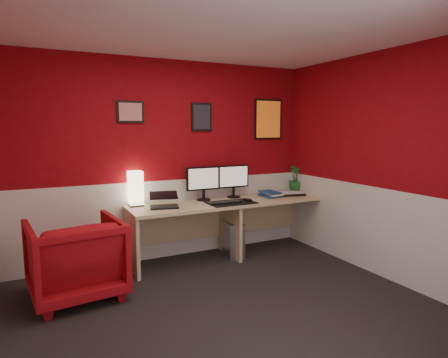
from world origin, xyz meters
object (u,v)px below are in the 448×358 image
laptop (164,198)px  monitor_left (204,178)px  shoji_lamp (136,189)px  zen_tray (291,194)px  potted_plant (296,179)px  armchair (76,258)px  monitor_right (234,176)px  desk (230,229)px  pc_tower (233,238)px

laptop → monitor_left: monitor_left is taller
shoji_lamp → zen_tray: 2.13m
shoji_lamp → zen_tray: (2.11, -0.23, -0.18)m
shoji_lamp → monitor_left: (0.87, -0.04, 0.09)m
potted_plant → armchair: 3.21m
monitor_left → shoji_lamp: bearing=177.1°
laptop → monitor_right: monitor_right is taller
desk → laptop: laptop is taller
shoji_lamp → monitor_left: size_ratio=0.69×
desk → potted_plant: 1.33m
shoji_lamp → armchair: size_ratio=0.46×
desk → pc_tower: desk is taller
shoji_lamp → potted_plant: 2.35m
monitor_right → zen_tray: size_ratio=1.66×
desk → pc_tower: (0.05, 0.02, -0.14)m
monitor_right → potted_plant: bearing=0.3°
zen_tray → potted_plant: (0.24, 0.20, 0.18)m
pc_tower → monitor_left: bearing=164.4°
shoji_lamp → desk: bearing=-11.3°
potted_plant → monitor_left: bearing=-179.3°
potted_plant → zen_tray: bearing=-139.1°
zen_tray → armchair: (-2.87, -0.40, -0.35)m
pc_tower → shoji_lamp: bearing=-179.0°
desk → potted_plant: bearing=9.8°
monitor_left → potted_plant: bearing=0.7°
shoji_lamp → laptop: 0.38m
monitor_right → pc_tower: size_ratio=1.29×
potted_plant → laptop: bearing=-173.8°
shoji_lamp → armchair: (-0.76, -0.63, -0.54)m
desk → armchair: size_ratio=3.01×
desk → armchair: (-1.91, -0.40, 0.03)m
monitor_left → pc_tower: monitor_left is taller
potted_plant → shoji_lamp: bearing=179.4°
zen_tray → potted_plant: potted_plant is taller
monitor_left → zen_tray: bearing=-8.5°
monitor_right → zen_tray: 0.87m
armchair → pc_tower: bearing=-174.6°
desk → potted_plant: potted_plant is taller
shoji_lamp → armchair: 1.12m
desk → monitor_left: 0.74m
laptop → pc_tower: 1.12m
monitor_left → pc_tower: bearing=-26.5°
laptop → potted_plant: (2.08, 0.23, 0.08)m
desk → shoji_lamp: bearing=168.7°
desk → pc_tower: bearing=22.4°
laptop → zen_tray: bearing=14.8°
monitor_right → zen_tray: monitor_right is taller
monitor_right → pc_tower: bearing=-121.2°
desk → zen_tray: zen_tray is taller
desk → monitor_right: 0.70m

